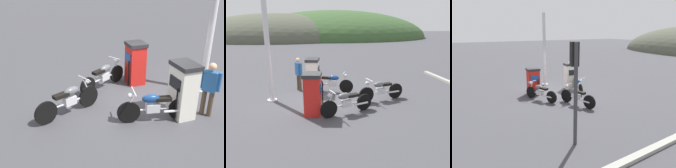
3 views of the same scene
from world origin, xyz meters
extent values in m
plane|color=#424247|center=(0.00, 0.00, 0.00)|extent=(120.00, 120.00, 0.00)
cube|color=red|center=(-0.40, -1.25, 0.69)|extent=(0.63, 0.70, 1.38)
cube|color=#1E478C|center=(-0.11, -1.29, 0.99)|extent=(0.09, 0.44, 0.32)
cube|color=#262628|center=(-0.40, -1.25, 1.44)|extent=(0.70, 0.77, 0.12)
cylinder|color=black|center=(-0.05, -1.11, 0.48)|extent=(0.05, 0.05, 0.90)
cube|color=silver|center=(-0.40, 1.25, 0.73)|extent=(0.61, 0.78, 1.46)
cube|color=black|center=(-0.13, 1.22, 1.05)|extent=(0.09, 0.51, 0.32)
cube|color=#262628|center=(-0.40, 1.25, 1.52)|extent=(0.67, 0.86, 0.12)
cylinder|color=black|center=(-0.06, 1.43, 0.51)|extent=(0.05, 0.05, 0.95)
cylinder|color=black|center=(0.13, -1.64, 0.31)|extent=(0.60, 0.30, 0.62)
cylinder|color=black|center=(1.48, -1.10, 0.31)|extent=(0.60, 0.30, 0.62)
cube|color=silver|center=(0.76, -1.39, 0.41)|extent=(0.41, 0.32, 0.24)
cylinder|color=silver|center=(0.80, -1.37, 0.36)|extent=(1.03, 0.45, 0.05)
ellipsoid|color=#595B60|center=(0.69, -1.41, 0.69)|extent=(0.53, 0.38, 0.24)
cube|color=black|center=(1.01, -1.29, 0.66)|extent=(0.48, 0.35, 0.10)
cylinder|color=silver|center=(0.17, -1.62, 0.61)|extent=(0.26, 0.14, 0.57)
cylinder|color=silver|center=(0.24, -1.59, 0.93)|extent=(0.24, 0.53, 0.04)
sphere|color=silver|center=(0.15, -1.63, 0.81)|extent=(0.18, 0.18, 0.14)
cylinder|color=silver|center=(1.33, -1.28, 0.33)|extent=(0.54, 0.27, 0.07)
cylinder|color=black|center=(1.11, 0.94, 0.32)|extent=(0.62, 0.26, 0.63)
cylinder|color=black|center=(-0.23, 1.39, 0.32)|extent=(0.62, 0.26, 0.63)
cube|color=silver|center=(0.49, 1.15, 0.42)|extent=(0.41, 0.30, 0.24)
cylinder|color=silver|center=(0.44, 1.16, 0.37)|extent=(1.02, 0.39, 0.05)
ellipsoid|color=navy|center=(0.56, 1.12, 0.70)|extent=(0.53, 0.36, 0.24)
cube|color=black|center=(0.23, 1.23, 0.67)|extent=(0.48, 0.33, 0.10)
cylinder|color=silver|center=(1.07, 0.95, 0.62)|extent=(0.26, 0.12, 0.57)
cylinder|color=silver|center=(1.00, 0.98, 0.94)|extent=(0.21, 0.54, 0.04)
sphere|color=silver|center=(1.09, 0.94, 0.82)|extent=(0.18, 0.18, 0.14)
cylinder|color=silver|center=(0.00, 1.44, 0.34)|extent=(0.54, 0.24, 0.07)
cylinder|color=black|center=(1.73, -0.39, 0.33)|extent=(0.65, 0.25, 0.66)
cylinder|color=black|center=(3.10, 0.01, 0.33)|extent=(0.65, 0.25, 0.66)
cube|color=silver|center=(2.37, -0.21, 0.43)|extent=(0.40, 0.29, 0.24)
cylinder|color=silver|center=(2.42, -0.19, 0.38)|extent=(1.04, 0.34, 0.05)
ellipsoid|color=#595B60|center=(2.30, -0.22, 0.71)|extent=(0.52, 0.34, 0.24)
cube|color=black|center=(2.63, -0.13, 0.68)|extent=(0.48, 0.31, 0.10)
cylinder|color=silver|center=(1.77, -0.38, 0.63)|extent=(0.26, 0.11, 0.57)
cylinder|color=silver|center=(1.85, -0.35, 0.95)|extent=(0.19, 0.55, 0.04)
sphere|color=silver|center=(1.75, -0.38, 0.83)|extent=(0.17, 0.17, 0.14)
cylinder|color=silver|center=(2.94, -0.17, 0.35)|extent=(0.55, 0.22, 0.07)
cylinder|color=#473828|center=(-1.01, 1.47, 0.38)|extent=(0.18, 0.18, 0.76)
cylinder|color=#473828|center=(-1.10, 1.64, 0.38)|extent=(0.18, 0.18, 0.76)
cube|color=#265999|center=(-1.05, 1.55, 1.05)|extent=(0.35, 0.41, 0.57)
cylinder|color=#265999|center=(-0.94, 1.34, 1.08)|extent=(0.12, 0.12, 0.54)
cylinder|color=#265999|center=(-1.17, 1.77, 1.08)|extent=(0.12, 0.12, 0.54)
sphere|color=tan|center=(-1.05, 1.55, 1.47)|extent=(0.29, 0.29, 0.21)
cylinder|color=silver|center=(-2.12, 0.32, 2.30)|extent=(0.20, 0.20, 4.61)
cylinder|color=silver|center=(-2.12, 0.32, 0.02)|extent=(0.40, 0.40, 0.04)
camera|label=1|loc=(4.21, 6.17, 3.95)|focal=42.17mm
camera|label=2|loc=(-0.30, -8.44, 3.21)|focal=34.62mm
camera|label=3|loc=(10.45, -5.81, 3.54)|focal=34.21mm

